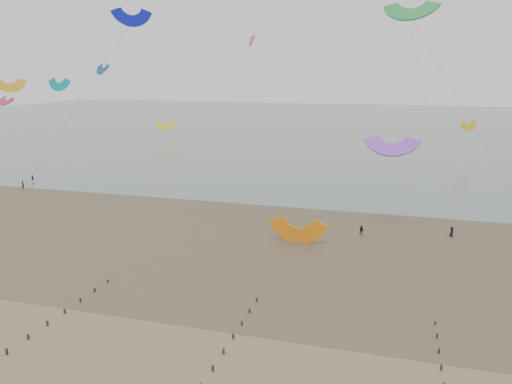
{
  "coord_description": "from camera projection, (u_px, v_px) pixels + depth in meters",
  "views": [
    {
      "loc": [
        17.35,
        -35.01,
        23.87
      ],
      "look_at": [
        -0.64,
        28.0,
        8.0
      ],
      "focal_mm": 35.0,
      "sensor_mm": 36.0,
      "label": 1
    }
  ],
  "objects": [
    {
      "name": "kites_airborne",
      "position": [
        265.0,
        77.0,
        122.8
      ],
      "size": [
        254.61,
        119.16,
        41.01
      ],
      "color": "#197DD3",
      "rests_on": "ground"
    },
    {
      "name": "sea_and_shore",
      "position": [
        246.0,
        232.0,
        76.2
      ],
      "size": [
        500.0,
        665.0,
        0.03
      ],
      "color": "#475654",
      "rests_on": "ground"
    },
    {
      "name": "kitesurfer_lead",
      "position": [
        23.0,
        185.0,
        103.96
      ],
      "size": [
        0.72,
        0.58,
        1.71
      ],
      "primitive_type": "imported",
      "rotation": [
        0.0,
        0.0,
        2.84
      ],
      "color": "black",
      "rests_on": "ground"
    },
    {
      "name": "ground",
      "position": [
        174.0,
        356.0,
        42.96
      ],
      "size": [
        500.0,
        500.0,
        0.0
      ],
      "primitive_type": "plane",
      "color": "brown",
      "rests_on": "ground"
    },
    {
      "name": "grounded_kite",
      "position": [
        298.0,
        242.0,
        71.66
      ],
      "size": [
        7.57,
        6.1,
        3.96
      ],
      "primitive_type": null,
      "rotation": [
        1.54,
        0.0,
        -0.07
      ],
      "color": "orange",
      "rests_on": "ground"
    }
  ]
}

